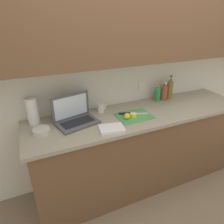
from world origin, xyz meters
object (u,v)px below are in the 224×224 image
object	(u,v)px
lemon_half_cut	(133,115)
bottle_oil_tall	(164,92)
bowl_white	(41,131)
laptop	(75,116)
knife	(128,113)
paper_towel_roll	(33,111)
lemon_whole_beside	(127,116)
bottle_water_clear	(158,94)
cutting_board	(134,116)
measuring_cup	(101,108)
bottle_green_soda	(170,88)

from	to	relation	value
lemon_half_cut	bottle_oil_tall	world-z (taller)	bottle_oil_tall
lemon_half_cut	bowl_white	xyz separation A→B (m)	(-0.87, 0.05, -0.00)
laptop	knife	bearing A→B (deg)	-20.92
laptop	paper_towel_roll	world-z (taller)	laptop
laptop	lemon_whole_beside	size ratio (longest dim) A/B	7.08
knife	lemon_whole_beside	world-z (taller)	lemon_whole_beside
lemon_whole_beside	bottle_water_clear	xyz separation A→B (m)	(0.55, 0.29, 0.05)
knife	bottle_oil_tall	size ratio (longest dim) A/B	1.34
cutting_board	lemon_half_cut	size ratio (longest dim) A/B	5.24
laptop	measuring_cup	xyz separation A→B (m)	(0.31, 0.11, -0.02)
laptop	cutting_board	distance (m)	0.59
lemon_whole_beside	measuring_cup	xyz separation A→B (m)	(-0.17, 0.27, 0.01)
lemon_half_cut	bottle_green_soda	distance (m)	0.71
bottle_green_soda	bottle_oil_tall	size ratio (longest dim) A/B	1.33
knife	lemon_whole_beside	xyz separation A→B (m)	(-0.06, -0.09, 0.02)
lemon_whole_beside	bottle_green_soda	size ratio (longest dim) A/B	0.21
measuring_cup	paper_towel_roll	size ratio (longest dim) A/B	0.38
knife	bottle_water_clear	world-z (taller)	bottle_water_clear
laptop	lemon_whole_beside	bearing A→B (deg)	-31.80
bottle_oil_tall	bowl_white	xyz separation A→B (m)	(-1.44, -0.22, -0.08)
knife	bottle_oil_tall	xyz separation A→B (m)	(0.59, 0.20, 0.08)
knife	measuring_cup	world-z (taller)	measuring_cup
paper_towel_roll	bowl_white	bearing A→B (deg)	-79.87
lemon_half_cut	measuring_cup	distance (m)	0.36
cutting_board	bottle_green_soda	xyz separation A→B (m)	(0.63, 0.25, 0.13)
knife	cutting_board	bearing A→B (deg)	-33.02
bottle_water_clear	measuring_cup	distance (m)	0.73
cutting_board	measuring_cup	distance (m)	0.36
bottle_water_clear	paper_towel_roll	world-z (taller)	paper_towel_roll
bottle_green_soda	bottle_water_clear	distance (m)	0.18
cutting_board	measuring_cup	world-z (taller)	measuring_cup
lemon_whole_beside	paper_towel_roll	bearing A→B (deg)	160.98
bottle_oil_tall	bottle_green_soda	bearing A→B (deg)	-0.00
bottle_green_soda	bowl_white	xyz separation A→B (m)	(-1.52, -0.22, -0.11)
lemon_whole_beside	bottle_oil_tall	bearing A→B (deg)	24.03
laptop	bottle_green_soda	size ratio (longest dim) A/B	1.48
bottle_water_clear	bowl_white	world-z (taller)	bottle_water_clear
knife	lemon_whole_beside	distance (m)	0.11
knife	bowl_white	world-z (taller)	bowl_white
lemon_half_cut	bottle_oil_tall	bearing A→B (deg)	25.43
lemon_half_cut	bowl_white	world-z (taller)	bowl_white
laptop	measuring_cup	world-z (taller)	laptop
bottle_oil_tall	lemon_half_cut	bearing A→B (deg)	-154.57
laptop	paper_towel_roll	bearing A→B (deg)	146.39
lemon_whole_beside	measuring_cup	world-z (taller)	measuring_cup
lemon_half_cut	cutting_board	bearing A→B (deg)	44.05
knife	bottle_water_clear	xyz separation A→B (m)	(0.50, 0.20, 0.07)
cutting_board	bottle_water_clear	bearing A→B (deg)	29.06
cutting_board	lemon_whole_beside	world-z (taller)	lemon_whole_beside
knife	paper_towel_roll	world-z (taller)	paper_towel_roll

